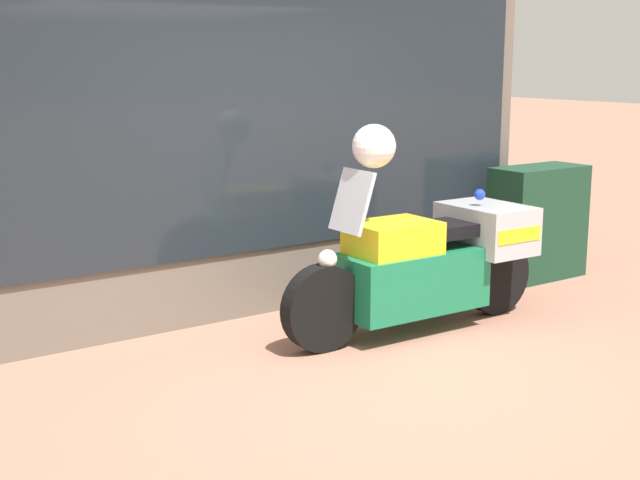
% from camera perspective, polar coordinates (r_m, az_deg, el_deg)
% --- Properties ---
extents(ground_plane, '(60.00, 60.00, 0.00)m').
position_cam_1_polar(ground_plane, '(5.92, 4.04, -9.10)').
color(ground_plane, '#9E6B56').
extents(shop_building, '(6.07, 0.55, 3.31)m').
position_cam_1_polar(shop_building, '(7.02, -8.60, 8.05)').
color(shop_building, '#6B6056').
rests_on(shop_building, ground).
extents(window_display, '(4.86, 0.30, 1.81)m').
position_cam_1_polar(window_display, '(7.55, -3.84, -0.98)').
color(window_display, slate).
rests_on(window_display, ground).
extents(paramedic_motorcycle, '(2.36, 0.75, 1.30)m').
position_cam_1_polar(paramedic_motorcycle, '(6.96, 7.06, -1.32)').
color(paramedic_motorcycle, black).
rests_on(paramedic_motorcycle, ground).
extents(utility_cabinet, '(0.95, 0.45, 1.07)m').
position_cam_1_polar(utility_cabinet, '(8.72, 13.74, 1.09)').
color(utility_cabinet, '#193D28').
rests_on(utility_cabinet, ground).
extents(white_helmet, '(0.32, 0.32, 0.32)m').
position_cam_1_polar(white_helmet, '(6.46, 3.47, 6.02)').
color(white_helmet, white).
rests_on(white_helmet, paramedic_motorcycle).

